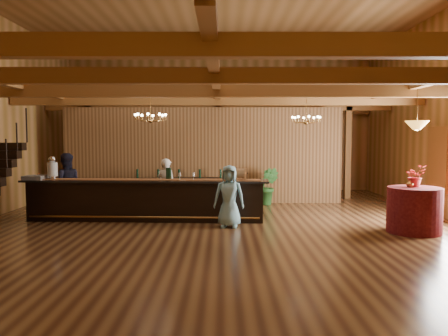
{
  "coord_description": "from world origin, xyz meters",
  "views": [
    {
      "loc": [
        0.15,
        -10.68,
        2.13
      ],
      "look_at": [
        0.18,
        0.44,
        1.35
      ],
      "focal_mm": 35.0,
      "sensor_mm": 36.0,
      "label": 1
    }
  ],
  "objects_px": {
    "floor_plant": "(268,186)",
    "bartender": "(166,187)",
    "guest": "(229,196)",
    "chandelier_right": "(306,119)",
    "round_table": "(414,210)",
    "pendant_lamp": "(417,125)",
    "backbar_shelf": "(179,191)",
    "staff_second": "(66,184)",
    "chandelier_left": "(151,117)",
    "tasting_bar": "(146,200)",
    "beverage_dispenser": "(52,168)",
    "raffle_drum": "(240,173)"
  },
  "relations": [
    {
      "from": "floor_plant",
      "to": "bartender",
      "type": "bearing_deg",
      "value": -148.38
    },
    {
      "from": "guest",
      "to": "chandelier_right",
      "type": "bearing_deg",
      "value": 48.37
    },
    {
      "from": "round_table",
      "to": "floor_plant",
      "type": "relative_size",
      "value": 0.99
    },
    {
      "from": "pendant_lamp",
      "to": "bartender",
      "type": "distance_m",
      "value": 6.46
    },
    {
      "from": "backbar_shelf",
      "to": "guest",
      "type": "relative_size",
      "value": 2.05
    },
    {
      "from": "chandelier_right",
      "to": "staff_second",
      "type": "relative_size",
      "value": 0.47
    },
    {
      "from": "chandelier_left",
      "to": "chandelier_right",
      "type": "xyz_separation_m",
      "value": [
        4.16,
        1.04,
        -0.01
      ]
    },
    {
      "from": "guest",
      "to": "floor_plant",
      "type": "height_order",
      "value": "guest"
    },
    {
      "from": "tasting_bar",
      "to": "beverage_dispenser",
      "type": "relative_size",
      "value": 10.55
    },
    {
      "from": "chandelier_right",
      "to": "floor_plant",
      "type": "xyz_separation_m",
      "value": [
        -0.89,
        1.55,
        -2.05
      ]
    },
    {
      "from": "backbar_shelf",
      "to": "pendant_lamp",
      "type": "distance_m",
      "value": 7.26
    },
    {
      "from": "chandelier_left",
      "to": "floor_plant",
      "type": "distance_m",
      "value": 4.65
    },
    {
      "from": "tasting_bar",
      "to": "floor_plant",
      "type": "xyz_separation_m",
      "value": [
        3.41,
        2.58,
        0.06
      ]
    },
    {
      "from": "beverage_dispenser",
      "to": "backbar_shelf",
      "type": "relative_size",
      "value": 0.2
    },
    {
      "from": "round_table",
      "to": "chandelier_right",
      "type": "height_order",
      "value": "chandelier_right"
    },
    {
      "from": "raffle_drum",
      "to": "backbar_shelf",
      "type": "bearing_deg",
      "value": 123.43
    },
    {
      "from": "tasting_bar",
      "to": "pendant_lamp",
      "type": "bearing_deg",
      "value": -10.55
    },
    {
      "from": "pendant_lamp",
      "to": "floor_plant",
      "type": "xyz_separation_m",
      "value": [
        -2.87,
        4.07,
        -1.81
      ]
    },
    {
      "from": "tasting_bar",
      "to": "beverage_dispenser",
      "type": "xyz_separation_m",
      "value": [
        -2.45,
        0.17,
        0.8
      ]
    },
    {
      "from": "raffle_drum",
      "to": "chandelier_right",
      "type": "bearing_deg",
      "value": 32.42
    },
    {
      "from": "staff_second",
      "to": "beverage_dispenser",
      "type": "bearing_deg",
      "value": 50.31
    },
    {
      "from": "guest",
      "to": "bartender",
      "type": "bearing_deg",
      "value": 142.95
    },
    {
      "from": "beverage_dispenser",
      "to": "pendant_lamp",
      "type": "height_order",
      "value": "pendant_lamp"
    },
    {
      "from": "staff_second",
      "to": "floor_plant",
      "type": "bearing_deg",
      "value": 176.42
    },
    {
      "from": "chandelier_left",
      "to": "bartender",
      "type": "bearing_deg",
      "value": 69.17
    },
    {
      "from": "floor_plant",
      "to": "guest",
      "type": "bearing_deg",
      "value": -110.21
    },
    {
      "from": "chandelier_left",
      "to": "tasting_bar",
      "type": "bearing_deg",
      "value": 177.85
    },
    {
      "from": "chandelier_right",
      "to": "bartender",
      "type": "relative_size",
      "value": 0.51
    },
    {
      "from": "pendant_lamp",
      "to": "floor_plant",
      "type": "bearing_deg",
      "value": 125.17
    },
    {
      "from": "beverage_dispenser",
      "to": "bartender",
      "type": "distance_m",
      "value": 3.0
    },
    {
      "from": "pendant_lamp",
      "to": "raffle_drum",
      "type": "bearing_deg",
      "value": 161.14
    },
    {
      "from": "chandelier_left",
      "to": "bartender",
      "type": "relative_size",
      "value": 0.51
    },
    {
      "from": "floor_plant",
      "to": "pendant_lamp",
      "type": "bearing_deg",
      "value": -54.83
    },
    {
      "from": "pendant_lamp",
      "to": "round_table",
      "type": "bearing_deg",
      "value": 0.0
    },
    {
      "from": "tasting_bar",
      "to": "round_table",
      "type": "xyz_separation_m",
      "value": [
        6.28,
        -1.49,
        -0.02
      ]
    },
    {
      "from": "floor_plant",
      "to": "beverage_dispenser",
      "type": "bearing_deg",
      "value": -157.61
    },
    {
      "from": "round_table",
      "to": "staff_second",
      "type": "xyz_separation_m",
      "value": [
        -8.57,
        2.15,
        0.34
      ]
    },
    {
      "from": "round_table",
      "to": "chandelier_left",
      "type": "distance_m",
      "value": 6.66
    },
    {
      "from": "staff_second",
      "to": "backbar_shelf",
      "type": "bearing_deg",
      "value": -168.61
    },
    {
      "from": "round_table",
      "to": "floor_plant",
      "type": "bearing_deg",
      "value": 125.17
    },
    {
      "from": "chandelier_left",
      "to": "pendant_lamp",
      "type": "relative_size",
      "value": 0.89
    },
    {
      "from": "chandelier_right",
      "to": "pendant_lamp",
      "type": "relative_size",
      "value": 0.89
    },
    {
      "from": "bartender",
      "to": "guest",
      "type": "height_order",
      "value": "bartender"
    },
    {
      "from": "bartender",
      "to": "floor_plant",
      "type": "relative_size",
      "value": 1.32
    },
    {
      "from": "raffle_drum",
      "to": "guest",
      "type": "distance_m",
      "value": 0.91
    },
    {
      "from": "chandelier_left",
      "to": "pendant_lamp",
      "type": "xyz_separation_m",
      "value": [
        6.13,
        -1.48,
        -0.25
      ]
    },
    {
      "from": "round_table",
      "to": "pendant_lamp",
      "type": "height_order",
      "value": "pendant_lamp"
    },
    {
      "from": "beverage_dispenser",
      "to": "guest",
      "type": "height_order",
      "value": "beverage_dispenser"
    },
    {
      "from": "staff_second",
      "to": "pendant_lamp",
      "type": "bearing_deg",
      "value": 143.74
    },
    {
      "from": "round_table",
      "to": "chandelier_left",
      "type": "height_order",
      "value": "chandelier_left"
    }
  ]
}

